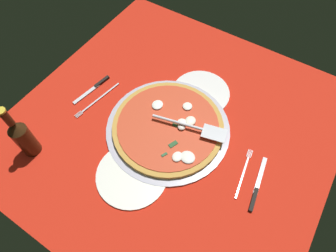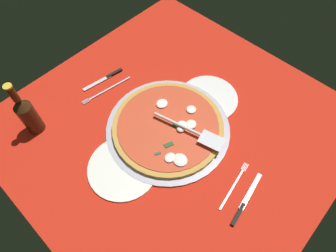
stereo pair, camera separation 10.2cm
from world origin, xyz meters
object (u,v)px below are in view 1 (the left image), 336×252
dinner_plate_right (132,175)px  place_setting_far (250,181)px  dinner_plate_left (201,93)px  pizza_server (193,127)px  beer_bottle (22,137)px  pizza (168,126)px  place_setting_near (96,94)px

dinner_plate_right → place_setting_far: size_ratio=1.18×
dinner_plate_left → place_setting_far: bearing=53.2°
dinner_plate_right → place_setting_far: 38.55cm
pizza_server → beer_bottle: (35.21, -43.06, 4.56)cm
pizza → place_setting_near: size_ratio=1.67×
pizza → pizza_server: size_ratio=1.51×
dinner_plate_left → pizza: (20.79, -1.83, 1.59)cm
place_setting_near → place_setting_far: size_ratio=1.19×
pizza_server → place_setting_near: bearing=172.3°
dinner_plate_right → place_setting_far: place_setting_far is taller
place_setting_far → beer_bottle: size_ratio=0.85×
place_setting_near → place_setting_far: 65.63cm
dinner_plate_right → beer_bottle: beer_bottle is taller
dinner_plate_right → pizza: bearing=178.8°
dinner_plate_right → beer_bottle: bearing=-72.6°
dinner_plate_right → pizza_server: bearing=160.6°
beer_bottle → pizza_server: bearing=129.3°
dinner_plate_right → dinner_plate_left: bearing=176.9°
pizza_server → place_setting_far: pizza_server is taller
dinner_plate_right → place_setting_near: bearing=-121.9°
pizza → place_setting_far: (2.60, 33.14, -1.72)cm
dinner_plate_right → place_setting_far: (-18.87, 33.61, -0.14)cm
pizza → dinner_plate_left: bearing=175.0°
dinner_plate_right → pizza_server: (-24.42, 8.61, 4.13)cm
place_setting_far → dinner_plate_left: bearing=44.3°
dinner_plate_left → dinner_plate_right: (42.26, -2.30, 0.00)cm
dinner_plate_right → place_setting_near: 37.71cm
dinner_plate_left → pizza: pizza is taller
pizza → place_setting_near: (1.53, -32.48, -1.74)cm
dinner_plate_right → place_setting_near: (-19.94, -32.01, -0.15)cm
beer_bottle → dinner_plate_left: bearing=145.3°
dinner_plate_right → place_setting_near: place_setting_near is taller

